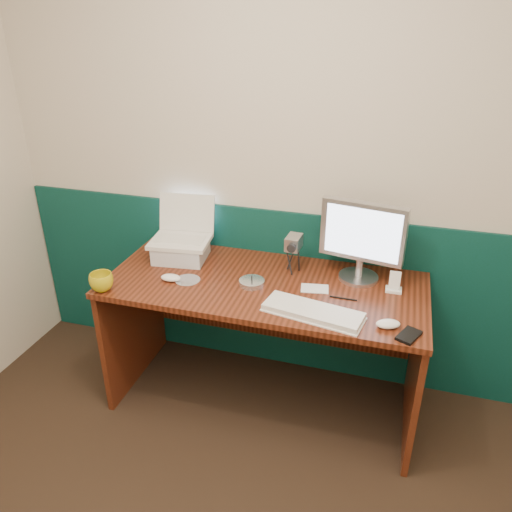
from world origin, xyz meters
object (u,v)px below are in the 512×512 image
(monitor, at_px, (362,242))
(camcorder, at_px, (293,256))
(keyboard, at_px, (313,312))
(mug, at_px, (101,282))
(laptop, at_px, (179,221))
(desk, at_px, (264,344))

(monitor, relative_size, camcorder, 2.34)
(keyboard, distance_m, mug, 1.03)
(laptop, relative_size, monitor, 0.75)
(laptop, bearing_deg, keyboard, -30.89)
(mug, xyz_separation_m, camcorder, (0.85, 0.45, 0.04))
(desk, bearing_deg, mug, -158.28)
(mug, bearing_deg, laptop, 61.88)
(keyboard, bearing_deg, desk, 152.77)
(laptop, xyz_separation_m, mug, (-0.23, -0.43, -0.18))
(monitor, distance_m, camcorder, 0.36)
(laptop, relative_size, keyboard, 0.70)
(desk, relative_size, mug, 13.94)
(monitor, height_order, mug, monitor)
(desk, bearing_deg, camcorder, 55.07)
(keyboard, distance_m, camcorder, 0.43)
(desk, xyz_separation_m, keyboard, (0.29, -0.22, 0.39))
(desk, xyz_separation_m, monitor, (0.45, 0.18, 0.58))
(monitor, distance_m, mug, 1.29)
(laptop, height_order, camcorder, laptop)
(desk, height_order, mug, mug)
(monitor, height_order, camcorder, monitor)
(laptop, bearing_deg, monitor, -4.25)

